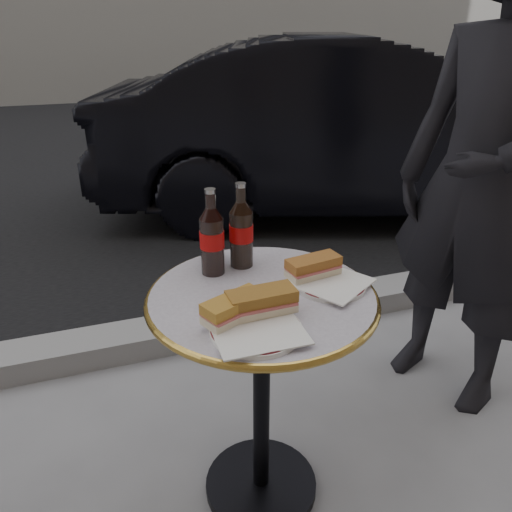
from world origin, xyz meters
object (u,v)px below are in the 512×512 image
object	(u,v)px
bistro_table	(261,400)
cola_bottle_right	(241,225)
plate_right	(330,284)
cola_bottle_left	(212,232)
cola_glass	(212,240)
plate_left	(256,330)
pedestrian	(483,184)
parked_car	(362,128)

from	to	relation	value
bistro_table	cola_bottle_right	bearing A→B (deg)	90.14
bistro_table	plate_right	size ratio (longest dim) A/B	3.78
bistro_table	cola_bottle_left	world-z (taller)	cola_bottle_left
cola_bottle_left	cola_glass	distance (m)	0.10
plate_left	plate_right	world-z (taller)	plate_left
cola_bottle_right	pedestrian	bearing A→B (deg)	4.54
plate_left	cola_glass	distance (m)	0.41
cola_bottle_left	pedestrian	distance (m)	1.01
bistro_table	plate_right	xyz separation A→B (m)	(0.19, -0.02, 0.37)
plate_right	pedestrian	world-z (taller)	pedestrian
bistro_table	parked_car	world-z (taller)	parked_car
plate_left	cola_bottle_left	bearing A→B (deg)	93.12
cola_bottle_left	pedestrian	bearing A→B (deg)	5.23
cola_bottle_left	cola_bottle_right	bearing A→B (deg)	11.97
plate_right	cola_bottle_right	world-z (taller)	cola_bottle_right
plate_left	pedestrian	size ratio (longest dim) A/B	0.13
bistro_table	plate_right	bearing A→B (deg)	-6.58
plate_right	cola_glass	distance (m)	0.38
plate_left	cola_bottle_left	world-z (taller)	cola_bottle_left
plate_right	cola_bottle_left	size ratio (longest dim) A/B	0.77
cola_bottle_right	pedestrian	size ratio (longest dim) A/B	0.15
cola_glass	parked_car	distance (m)	2.66
pedestrian	plate_right	bearing A→B (deg)	-92.34
bistro_table	parked_car	bearing A→B (deg)	54.73
parked_car	cola_glass	bearing A→B (deg)	159.01
plate_right	parked_car	world-z (taller)	parked_car
plate_left	bistro_table	bearing A→B (deg)	66.00
cola_bottle_right	bistro_table	bearing A→B (deg)	-89.86
plate_left	cola_glass	world-z (taller)	cola_glass
plate_right	parked_car	bearing A→B (deg)	58.29
cola_bottle_right	parked_car	xyz separation A→B (m)	(1.62, 2.11, -0.21)
plate_right	cola_bottle_right	xyz separation A→B (m)	(-0.19, 0.20, 0.12)
plate_right	cola_glass	world-z (taller)	cola_glass
plate_right	pedestrian	distance (m)	0.78
pedestrian	plate_left	bearing A→B (deg)	-90.13
cola_bottle_left	cola_bottle_right	world-z (taller)	cola_bottle_right
cola_glass	plate_left	bearing A→B (deg)	-90.11
bistro_table	cola_bottle_left	bearing A→B (deg)	119.90
cola_bottle_left	cola_glass	bearing A→B (deg)	76.67
bistro_table	parked_car	distance (m)	2.81
bistro_table	cola_bottle_left	size ratio (longest dim) A/B	2.91
cola_bottle_left	cola_bottle_right	size ratio (longest dim) A/B	0.99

